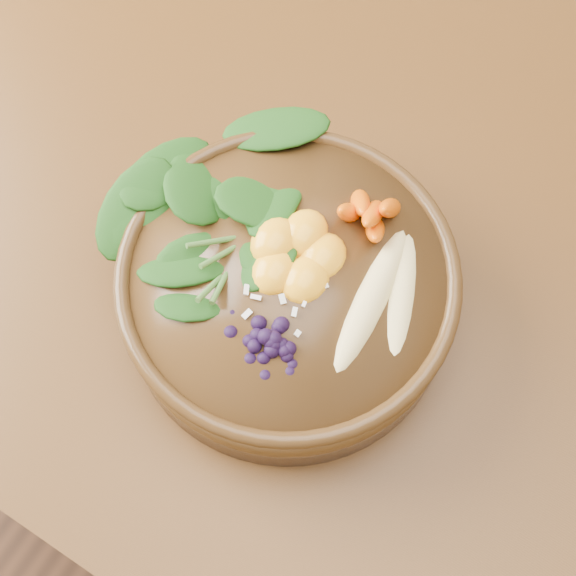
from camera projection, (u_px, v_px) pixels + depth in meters
name	position (u px, v px, depth m)	size (l,w,h in m)	color
ground	(428.00, 435.00, 1.43)	(4.00, 4.00, 0.00)	#381E0F
dining_table	(531.00, 291.00, 0.82)	(1.60, 0.90, 0.75)	#331C0C
stoneware_bowl	(288.00, 293.00, 0.68)	(0.28, 0.28, 0.08)	#3D2711
kale_heap	(257.00, 188.00, 0.65)	(0.18, 0.16, 0.04)	#1B4613
carrot_cluster	(376.00, 187.00, 0.63)	(0.06, 0.06, 0.08)	#F76400
banana_halves	(389.00, 289.00, 0.62)	(0.08, 0.16, 0.03)	#E0CC84
mandarin_cluster	(296.00, 248.00, 0.64)	(0.08, 0.09, 0.03)	#F8A318
blueberry_pile	(270.00, 332.00, 0.60)	(0.13, 0.10, 0.04)	black
coconut_flakes	(284.00, 294.00, 0.63)	(0.09, 0.07, 0.01)	white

